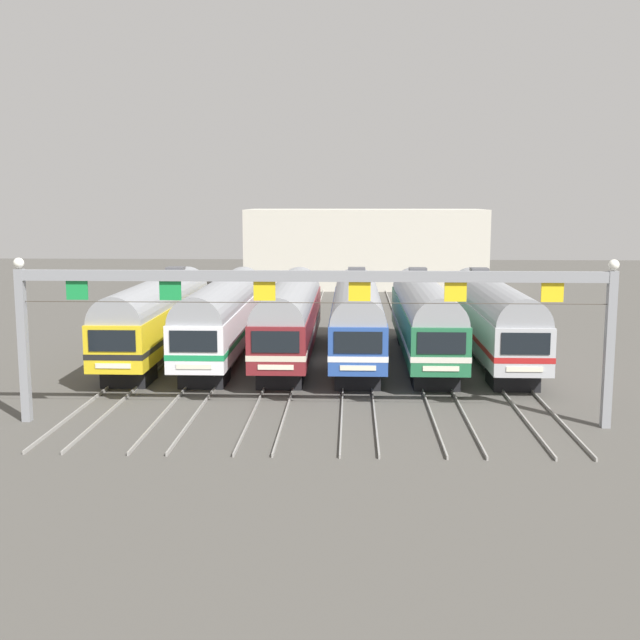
{
  "coord_description": "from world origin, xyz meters",
  "views": [
    {
      "loc": [
        1.61,
        -45.91,
        9.34
      ],
      "look_at": [
        -0.32,
        2.89,
        1.96
      ],
      "focal_mm": 44.73,
      "sensor_mm": 36.0,
      "label": 1
    }
  ],
  "objects_px": {
    "commuter_train_yellow": "(158,314)",
    "commuter_train_stainless": "(492,316)",
    "commuter_train_blue": "(357,315)",
    "catenary_gantry": "(312,298)",
    "commuter_train_maroon": "(290,315)",
    "commuter_train_white": "(224,314)",
    "commuter_train_green": "(424,316)"
  },
  "relations": [
    {
      "from": "commuter_train_stainless",
      "to": "commuter_train_maroon",
      "type": "bearing_deg",
      "value": -179.98
    },
    {
      "from": "commuter_train_maroon",
      "to": "commuter_train_green",
      "type": "relative_size",
      "value": 1.0
    },
    {
      "from": "commuter_train_maroon",
      "to": "commuter_train_white",
      "type": "bearing_deg",
      "value": 180.0
    },
    {
      "from": "commuter_train_green",
      "to": "commuter_train_stainless",
      "type": "height_order",
      "value": "same"
    },
    {
      "from": "commuter_train_stainless",
      "to": "commuter_train_blue",
      "type": "bearing_deg",
      "value": 180.0
    },
    {
      "from": "commuter_train_yellow",
      "to": "commuter_train_blue",
      "type": "height_order",
      "value": "same"
    },
    {
      "from": "catenary_gantry",
      "to": "commuter_train_white",
      "type": "bearing_deg",
      "value": 113.47
    },
    {
      "from": "commuter_train_yellow",
      "to": "commuter_train_green",
      "type": "bearing_deg",
      "value": 0.0
    },
    {
      "from": "commuter_train_maroon",
      "to": "commuter_train_green",
      "type": "distance_m",
      "value": 7.81
    },
    {
      "from": "commuter_train_blue",
      "to": "catenary_gantry",
      "type": "xyz_separation_m",
      "value": [
        -1.95,
        -13.5,
        2.64
      ]
    },
    {
      "from": "commuter_train_yellow",
      "to": "commuter_train_blue",
      "type": "relative_size",
      "value": 1.0
    },
    {
      "from": "commuter_train_yellow",
      "to": "catenary_gantry",
      "type": "bearing_deg",
      "value": -54.12
    },
    {
      "from": "commuter_train_blue",
      "to": "commuter_train_stainless",
      "type": "height_order",
      "value": "same"
    },
    {
      "from": "commuter_train_blue",
      "to": "commuter_train_stainless",
      "type": "distance_m",
      "value": 7.81
    },
    {
      "from": "commuter_train_stainless",
      "to": "catenary_gantry",
      "type": "relative_size",
      "value": 0.73
    },
    {
      "from": "commuter_train_yellow",
      "to": "catenary_gantry",
      "type": "distance_m",
      "value": 16.87
    },
    {
      "from": "commuter_train_maroon",
      "to": "commuter_train_green",
      "type": "height_order",
      "value": "commuter_train_green"
    },
    {
      "from": "commuter_train_yellow",
      "to": "commuter_train_maroon",
      "type": "bearing_deg",
      "value": -0.03
    },
    {
      "from": "commuter_train_white",
      "to": "commuter_train_maroon",
      "type": "distance_m",
      "value": 3.91
    },
    {
      "from": "commuter_train_blue",
      "to": "commuter_train_stainless",
      "type": "xyz_separation_m",
      "value": [
        7.81,
        0.0,
        0.0
      ]
    },
    {
      "from": "commuter_train_white",
      "to": "commuter_train_maroon",
      "type": "xyz_separation_m",
      "value": [
        3.91,
        0.0,
        0.0
      ]
    },
    {
      "from": "commuter_train_blue",
      "to": "catenary_gantry",
      "type": "relative_size",
      "value": 0.73
    },
    {
      "from": "commuter_train_green",
      "to": "commuter_train_yellow",
      "type": "bearing_deg",
      "value": 180.0
    },
    {
      "from": "commuter_train_white",
      "to": "commuter_train_green",
      "type": "bearing_deg",
      "value": 0.02
    },
    {
      "from": "commuter_train_yellow",
      "to": "catenary_gantry",
      "type": "xyz_separation_m",
      "value": [
        9.77,
        -13.5,
        2.64
      ]
    },
    {
      "from": "commuter_train_white",
      "to": "commuter_train_blue",
      "type": "distance_m",
      "value": 7.81
    },
    {
      "from": "commuter_train_yellow",
      "to": "commuter_train_blue",
      "type": "bearing_deg",
      "value": 0.0
    },
    {
      "from": "commuter_train_stainless",
      "to": "catenary_gantry",
      "type": "distance_m",
      "value": 16.87
    },
    {
      "from": "commuter_train_maroon",
      "to": "commuter_train_blue",
      "type": "relative_size",
      "value": 1.0
    },
    {
      "from": "commuter_train_blue",
      "to": "commuter_train_green",
      "type": "bearing_deg",
      "value": 0.0
    },
    {
      "from": "commuter_train_maroon",
      "to": "commuter_train_blue",
      "type": "xyz_separation_m",
      "value": [
        3.91,
        0.0,
        0.0
      ]
    },
    {
      "from": "commuter_train_yellow",
      "to": "commuter_train_stainless",
      "type": "xyz_separation_m",
      "value": [
        19.53,
        0.0,
        0.0
      ]
    }
  ]
}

